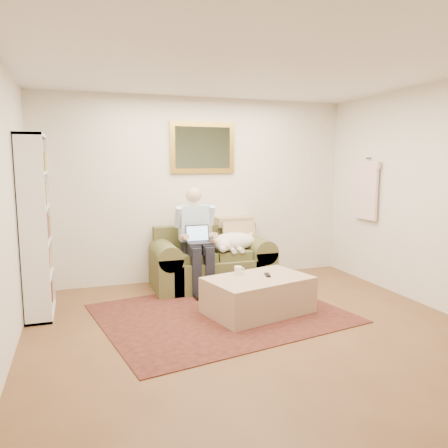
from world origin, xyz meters
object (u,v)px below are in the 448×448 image
laptop (198,238)px  bookshelf (36,226)px  seated_man (197,240)px  ottoman (258,295)px  sleeping_dog (234,241)px  coffee_mug (238,271)px  sofa (212,266)px

laptop → bookshelf: bearing=-172.8°
seated_man → ottoman: seated_man is taller
sleeping_dog → ottoman: bearing=-95.7°
bookshelf → laptop: bearing=7.2°
seated_man → sleeping_dog: size_ratio=2.04×
seated_man → coffee_mug: seated_man is taller
coffee_mug → bookshelf: size_ratio=0.05×
seated_man → ottoman: size_ratio=1.20×
laptop → coffee_mug: (0.24, -0.83, -0.25)m
seated_man → bookshelf: bearing=-170.9°
sleeping_dog → laptop: bearing=-166.4°
laptop → sleeping_dog: bearing=13.6°
sleeping_dog → coffee_mug: sleeping_dog is taller
laptop → bookshelf: 1.96m
bookshelf → sleeping_dog: bearing=8.6°
sleeping_dog → coffee_mug: size_ratio=6.68×
sofa → sleeping_dog: bearing=-15.7°
coffee_mug → sleeping_dog: bearing=73.0°
sofa → laptop: size_ratio=5.15×
laptop → coffee_mug: 0.90m
ottoman → laptop: bearing=112.6°
ottoman → sleeping_dog: bearing=84.3°
sofa → bookshelf: 2.33m
sofa → sleeping_dog: (0.29, -0.08, 0.34)m
sofa → seated_man: bearing=-148.5°
sleeping_dog → bookshelf: 2.51m
coffee_mug → seated_man: bearing=105.0°
sleeping_dog → seated_man: bearing=-172.9°
bookshelf → seated_man: bearing=9.1°
sofa → ottoman: 1.23m
sofa → coffee_mug: sofa is taller
sleeping_dog → sofa: bearing=164.3°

